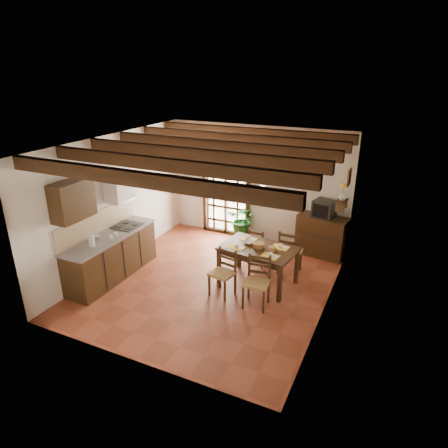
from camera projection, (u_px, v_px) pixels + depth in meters
The scene contains 25 objects.
ground_plane at pixel (211, 283), 8.03m from camera, with size 5.00×5.00×0.00m, color brown.
room_shell at pixel (210, 197), 7.35m from camera, with size 4.52×5.02×2.81m.
ceiling_beams at pixel (209, 150), 7.02m from camera, with size 4.50×4.34×0.20m.
french_door at pixel (226, 190), 9.96m from camera, with size 1.26×0.11×2.32m.
kitchen_counter at pixel (112, 255), 8.12m from camera, with size 0.64×2.25×1.38m.
upper_cabinet at pixel (72, 200), 7.06m from camera, with size 0.35×0.80×0.70m, color #311F0F.
range_hood at pixel (119, 188), 8.14m from camera, with size 0.38×0.60×0.54m.
counter_items at pixel (112, 232), 8.01m from camera, with size 0.50×1.43×0.25m.
dining_table at pixel (258, 252), 7.79m from camera, with size 1.54×1.10×0.78m.
chair_near_left at pixel (223, 281), 7.54m from camera, with size 0.49×0.47×0.91m.
chair_near_right at pixel (256, 291), 7.18m from camera, with size 0.48×0.46×0.96m.
chair_far_left at pixel (259, 253), 8.70m from camera, with size 0.45×0.44×0.84m.
chair_far_right at pixel (289, 259), 8.33m from camera, with size 0.45×0.43×0.97m.
table_setting at pixel (259, 245), 7.73m from camera, with size 1.05×0.70×0.10m.
table_bowl at pixel (248, 242), 7.91m from camera, with size 0.22×0.22×0.05m, color white.
sideboard at pixel (322, 236), 9.06m from camera, with size 1.09×0.49×0.93m, color #311F0F.
crt_tv at pixel (324, 209), 8.81m from camera, with size 0.53×0.50×0.38m.
fuse_box at pixel (321, 177), 8.87m from camera, with size 0.25×0.03×0.32m, color white.
plant_pot at pixel (242, 237), 9.87m from camera, with size 0.36×0.36×0.22m, color maroon.
potted_plant at pixel (243, 220), 9.70m from camera, with size 1.82×1.56×2.03m, color #144C19.
wall_shelf at pixel (342, 203), 7.97m from camera, with size 0.20×0.42×0.20m.
shelf_vase at pixel (343, 196), 7.91m from camera, with size 0.15×0.15×0.15m, color #B2BFB2.
shelf_flowers at pixel (344, 186), 7.84m from camera, with size 0.14×0.14×0.36m.
framed_picture at pixel (349, 177), 7.73m from camera, with size 0.03×0.32×0.32m.
pendant_lamp at pixel (263, 182), 7.35m from camera, with size 0.36×0.36×0.84m.
Camera 1 is at (3.20, -6.23, 4.10)m, focal length 32.00 mm.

